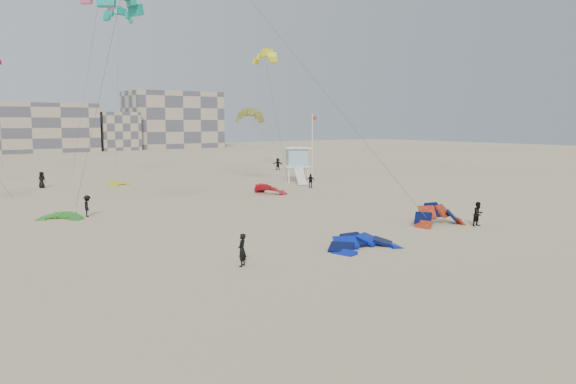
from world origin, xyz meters
TOP-DOWN VIEW (x-y plane):
  - ground at (0.00, 0.00)m, footprint 320.00×320.00m
  - kite_ground_blue at (4.68, 3.22)m, footprint 4.97×5.20m
  - kite_ground_orange at (14.21, 5.67)m, footprint 4.50×4.50m
  - kite_ground_green at (-7.34, 24.19)m, footprint 4.59×4.64m
  - kite_ground_red_far at (14.19, 27.66)m, footprint 4.72×4.60m
  - kite_ground_yellow at (4.13, 44.43)m, footprint 4.71×4.77m
  - kitesurfer_main at (-3.29, 3.92)m, footprint 0.74×0.71m
  - kitesurfer_b at (16.23, 3.84)m, footprint 0.88×0.70m
  - kitesurfer_c at (-5.32, 24.13)m, footprint 0.86×1.21m
  - kitesurfer_d at (20.78, 29.22)m, footprint 0.94×0.95m
  - kitesurfer_e at (-3.88, 46.88)m, footprint 1.06×0.89m
  - kitesurfer_f at (31.35, 51.22)m, footprint 1.36×1.74m
  - kite_fly_teal_a at (-4.47, 17.32)m, footprint 5.33×8.41m
  - kite_fly_olive at (17.18, 36.46)m, footprint 4.74×11.32m
  - kite_fly_yellow at (29.31, 51.59)m, footprint 5.66×5.06m
  - kite_fly_teal_b at (9.18, 57.22)m, footprint 4.04×4.07m
  - lifeguard_tower_near at (23.26, 35.19)m, footprint 4.12×6.49m
  - flagpole at (24.58, 33.84)m, footprint 0.68×0.11m
  - condo_mid at (10.00, 130.00)m, footprint 32.00×16.00m
  - condo_east at (50.00, 132.00)m, footprint 26.00×14.00m
  - condo_fill_right at (32.00, 128.00)m, footprint 10.00×10.00m

SIDE VIEW (x-z plane):
  - ground at x=0.00m, z-range 0.00..0.00m
  - kite_ground_blue at x=4.68m, z-range -1.30..1.30m
  - kite_ground_orange at x=14.21m, z-range -2.00..2.00m
  - kite_ground_green at x=-7.34m, z-range -0.73..0.73m
  - kite_ground_red_far at x=14.19m, z-range -1.67..1.67m
  - kite_ground_yellow at x=4.13m, z-range -0.70..0.70m
  - kitesurfer_d at x=20.78m, z-range 0.00..1.61m
  - kitesurfer_c at x=-5.32m, z-range 0.00..1.69m
  - kitesurfer_main at x=-3.29m, z-range 0.00..1.71m
  - kitesurfer_b at x=16.23m, z-range 0.00..1.74m
  - kitesurfer_f at x=31.35m, z-range 0.00..1.84m
  - kitesurfer_e at x=-3.88m, z-range 0.00..1.85m
  - lifeguard_tower_near at x=23.26m, z-range -0.02..4.31m
  - flagpole at x=24.58m, z-range 0.20..8.60m
  - condo_fill_right at x=32.00m, z-range 0.00..10.00m
  - condo_mid at x=10.00m, z-range 0.00..12.00m
  - kite_fly_olive at x=17.18m, z-range 3.79..12.21m
  - condo_east at x=50.00m, z-range 0.00..16.00m
  - kite_fly_teal_a at x=-4.47m, z-range 7.55..23.33m
  - kite_fly_yellow at x=29.31m, z-range 8.12..25.76m
  - kite_fly_teal_b at x=9.18m, z-range 10.67..32.86m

